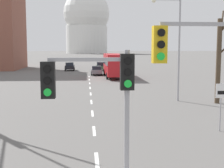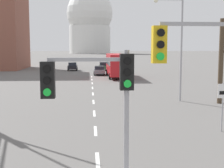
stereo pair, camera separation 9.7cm
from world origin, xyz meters
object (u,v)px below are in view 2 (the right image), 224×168
object	(u,v)px
sedan_near_left	(103,66)
traffic_signal_near_right	(211,63)
sedan_near_right	(73,66)
street_lamp_right	(176,39)
traffic_signal_centre_tall	(98,90)
city_bus	(116,64)
speed_limit_sign	(223,99)
sedan_mid_centre	(99,70)

from	to	relation	value
sedan_near_left	traffic_signal_near_right	bearing A→B (deg)	-89.40
traffic_signal_near_right	sedan_near_right	world-z (taller)	traffic_signal_near_right
sedan_near_left	sedan_near_right	bearing A→B (deg)	-177.89
street_lamp_right	sedan_near_left	distance (m)	36.55
traffic_signal_centre_tall	sedan_near_left	world-z (taller)	traffic_signal_centre_tall
street_lamp_right	sedan_near_right	bearing A→B (deg)	106.25
traffic_signal_centre_tall	street_lamp_right	bearing A→B (deg)	68.18
traffic_signal_near_right	sedan_near_left	distance (m)	53.46
sedan_near_left	city_bus	world-z (taller)	city_bus
speed_limit_sign	street_lamp_right	bearing A→B (deg)	89.44
street_lamp_right	sedan_near_right	world-z (taller)	street_lamp_right
street_lamp_right	city_bus	distance (m)	21.92
traffic_signal_centre_tall	street_lamp_right	size ratio (longest dim) A/B	0.52
traffic_signal_centre_tall	traffic_signal_near_right	distance (m)	3.06
street_lamp_right	city_bus	xyz separation A→B (m)	(-3.10, 21.47, -3.13)
sedan_near_right	speed_limit_sign	bearing A→B (deg)	-77.15
traffic_signal_near_right	street_lamp_right	xyz separation A→B (m)	(3.91, 17.34, 1.13)
street_lamp_right	sedan_near_right	distance (m)	37.54
sedan_near_left	city_bus	xyz separation A→B (m)	(1.36, -14.53, 1.24)
traffic_signal_near_right	sedan_near_right	distance (m)	53.63
traffic_signal_centre_tall	sedan_near_left	distance (m)	53.29
sedan_near_left	sedan_mid_centre	world-z (taller)	sedan_near_left
street_lamp_right	city_bus	bearing A→B (deg)	98.21
sedan_mid_centre	traffic_signal_centre_tall	bearing A→B (deg)	-91.76
street_lamp_right	city_bus	size ratio (longest dim) A/B	0.78
traffic_signal_near_right	sedan_mid_centre	bearing A→B (deg)	92.22
traffic_signal_centre_tall	traffic_signal_near_right	size ratio (longest dim) A/B	0.83
sedan_near_right	sedan_near_left	bearing A→B (deg)	2.11
speed_limit_sign	city_bus	bearing A→B (deg)	95.53
city_bus	street_lamp_right	bearing A→B (deg)	-81.79
city_bus	speed_limit_sign	bearing A→B (deg)	-84.47
street_lamp_right	sedan_mid_centre	bearing A→B (deg)	102.31
traffic_signal_centre_tall	traffic_signal_near_right	xyz separation A→B (m)	(2.97, -0.18, 0.71)
traffic_signal_centre_tall	sedan_near_left	bearing A→B (deg)	87.40
traffic_signal_near_right	speed_limit_sign	bearing A→B (deg)	63.97
traffic_signal_centre_tall	city_bus	world-z (taller)	traffic_signal_centre_tall
traffic_signal_near_right	sedan_mid_centre	distance (m)	43.00
sedan_near_right	sedan_mid_centre	size ratio (longest dim) A/B	1.02
traffic_signal_centre_tall	sedan_near_left	size ratio (longest dim) A/B	0.98
traffic_signal_centre_tall	sedan_near_right	world-z (taller)	traffic_signal_centre_tall
speed_limit_sign	traffic_signal_near_right	bearing A→B (deg)	-116.03
speed_limit_sign	sedan_near_right	bearing A→B (deg)	102.85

